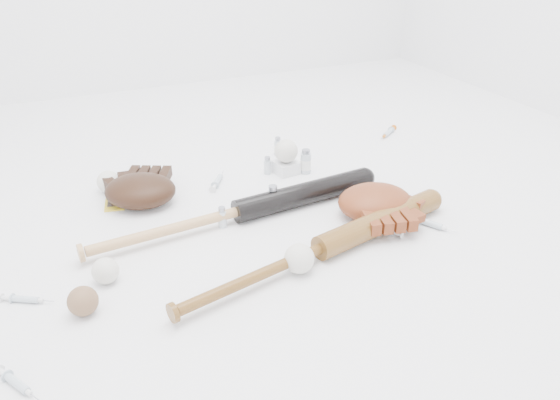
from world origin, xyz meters
name	(u,v)px	position (x,y,z in m)	size (l,w,h in m)	color
bat_dark	(239,211)	(-0.09, 0.05, 0.03)	(0.95, 0.07, 0.07)	black
bat_wood	(322,248)	(0.04, -0.22, 0.03)	(0.92, 0.07, 0.07)	brown
glove_dark	(140,190)	(-0.32, 0.28, 0.05)	(0.26, 0.26, 0.09)	black
glove_tan	(375,202)	(0.29, -0.08, 0.05)	(0.26, 0.26, 0.10)	maroon
trading_card	(115,204)	(-0.40, 0.30, 0.00)	(0.06, 0.08, 0.00)	gold
pedestal	(286,167)	(0.18, 0.29, 0.02)	(0.08, 0.08, 0.04)	white
baseball_on_pedestal	(286,151)	(0.18, 0.29, 0.08)	(0.08, 0.08, 0.08)	silver
baseball_left	(105,271)	(-0.48, -0.09, 0.03)	(0.07, 0.07, 0.07)	silver
baseball_upper	(108,182)	(-0.40, 0.40, 0.04)	(0.07, 0.07, 0.07)	silver
baseball_mid	(299,259)	(-0.04, -0.25, 0.04)	(0.08, 0.08, 0.08)	silver
baseball_aged	(83,301)	(-0.55, -0.19, 0.03)	(0.07, 0.07, 0.07)	brown
syringe_0	(25,299)	(-0.67, -0.10, 0.01)	(0.14, 0.02, 0.02)	#ADBCC6
syringe_1	(383,229)	(0.27, -0.17, 0.01)	(0.14, 0.02, 0.02)	#ADBCC6
syringe_2	(218,181)	(-0.07, 0.31, 0.01)	(0.16, 0.03, 0.02)	#ADBCC6
syringe_3	(429,223)	(0.40, -0.20, 0.01)	(0.17, 0.03, 0.02)	#ADBCC6
syringe_4	(388,133)	(0.70, 0.45, 0.01)	(0.16, 0.03, 0.02)	#ADBCC6
syringe_5	(17,384)	(-0.69, -0.36, 0.01)	(0.15, 0.03, 0.02)	#ADBCC6
vial_0	(278,146)	(0.21, 0.45, 0.03)	(0.03, 0.03, 0.07)	silver
vial_1	(267,165)	(0.12, 0.32, 0.03)	(0.02, 0.02, 0.06)	silver
vial_2	(273,198)	(0.03, 0.07, 0.04)	(0.03, 0.03, 0.08)	silver
vial_3	(306,161)	(0.24, 0.27, 0.04)	(0.04, 0.04, 0.09)	silver
vial_4	(222,217)	(-0.14, 0.04, 0.03)	(0.02, 0.02, 0.06)	silver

